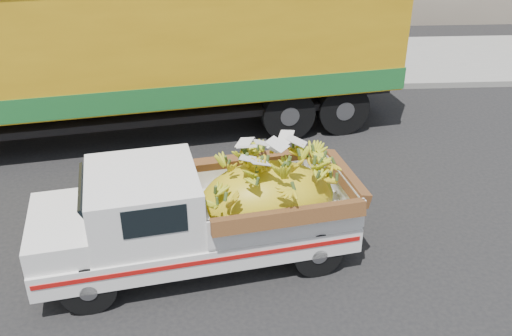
{
  "coord_description": "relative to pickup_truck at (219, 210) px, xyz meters",
  "views": [
    {
      "loc": [
        2.13,
        -6.17,
        5.19
      ],
      "look_at": [
        2.57,
        1.35,
        1.08
      ],
      "focal_mm": 40.0,
      "sensor_mm": 36.0,
      "label": 1
    }
  ],
  "objects": [
    {
      "name": "ground",
      "position": [
        -2.01,
        -0.61,
        -0.83
      ],
      "size": [
        100.0,
        100.0,
        0.0
      ],
      "primitive_type": "plane",
      "color": "black",
      "rests_on": "ground"
    },
    {
      "name": "curb",
      "position": [
        -2.01,
        6.82,
        -0.76
      ],
      "size": [
        60.0,
        0.25,
        0.15
      ],
      "primitive_type": "cube",
      "color": "gray",
      "rests_on": "ground"
    },
    {
      "name": "sidewalk",
      "position": [
        -2.01,
        8.92,
        -0.76
      ],
      "size": [
        60.0,
        4.0,
        0.14
      ],
      "primitive_type": "cube",
      "color": "gray",
      "rests_on": "ground"
    },
    {
      "name": "pickup_truck",
      "position": [
        0.0,
        0.0,
        0.0
      ],
      "size": [
        4.62,
        2.4,
        1.54
      ],
      "rotation": [
        0.0,
        0.0,
        0.19
      ],
      "color": "black",
      "rests_on": "ground"
    },
    {
      "name": "semi_trailer",
      "position": [
        -2.19,
        4.37,
        1.29
      ],
      "size": [
        12.08,
        4.55,
        3.8
      ],
      "rotation": [
        0.0,
        0.0,
        0.18
      ],
      "color": "black",
      "rests_on": "ground"
    }
  ]
}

